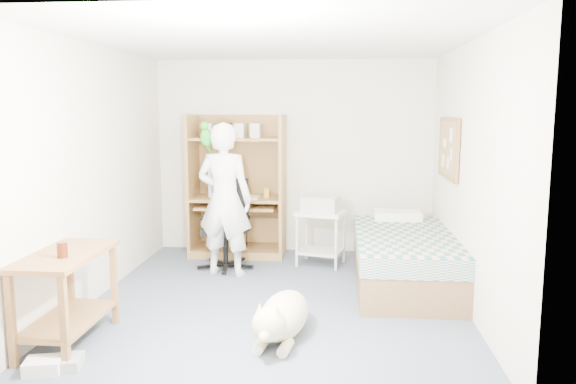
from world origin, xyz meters
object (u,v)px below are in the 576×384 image
object	(u,v)px
person	(225,200)
dog	(282,316)
bed	(404,258)
computer_hutch	(238,191)
side_desk	(67,284)
office_chair	(227,236)
printer_cart	(321,229)

from	to	relation	value
person	dog	xyz separation A→B (m)	(0.83, -1.75, -0.67)
bed	person	bearing A→B (deg)	174.59
computer_hutch	dog	size ratio (longest dim) A/B	1.55
bed	side_desk	world-z (taller)	side_desk
dog	office_chair	bearing A→B (deg)	122.12
office_chair	printer_cart	bearing A→B (deg)	20.37
computer_hutch	dog	world-z (taller)	computer_hutch
printer_cart	side_desk	bearing A→B (deg)	-112.86
side_desk	computer_hutch	bearing A→B (deg)	73.86
computer_hutch	person	distance (m)	0.93
printer_cart	dog	bearing A→B (deg)	-81.32
dog	printer_cart	xyz separation A→B (m)	(0.24, 2.25, 0.25)
computer_hutch	office_chair	distance (m)	0.77
computer_hutch	office_chair	world-z (taller)	computer_hutch
bed	dog	world-z (taller)	bed
side_desk	office_chair	xyz separation A→B (m)	(0.83, 2.31, -0.12)
computer_hutch	side_desk	xyz separation A→B (m)	(-0.85, -2.94, -0.33)
office_chair	computer_hutch	bearing A→B (deg)	98.12
bed	side_desk	size ratio (longest dim) A/B	2.02
dog	side_desk	bearing A→B (deg)	-162.13
side_desk	person	world-z (taller)	person
side_desk	printer_cart	size ratio (longest dim) A/B	1.52
bed	printer_cart	xyz separation A→B (m)	(-0.92, 0.69, 0.15)
side_desk	dog	bearing A→B (deg)	8.62
printer_cart	person	bearing A→B (deg)	-139.92
person	computer_hutch	bearing A→B (deg)	-78.75
person	dog	size ratio (longest dim) A/B	1.49
office_chair	dog	world-z (taller)	office_chair
office_chair	side_desk	bearing A→B (deg)	-99.49
side_desk	office_chair	bearing A→B (deg)	70.30
person	printer_cart	xyz separation A→B (m)	(1.07, 0.50, -0.43)
computer_hutch	printer_cart	size ratio (longest dim) A/B	2.73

